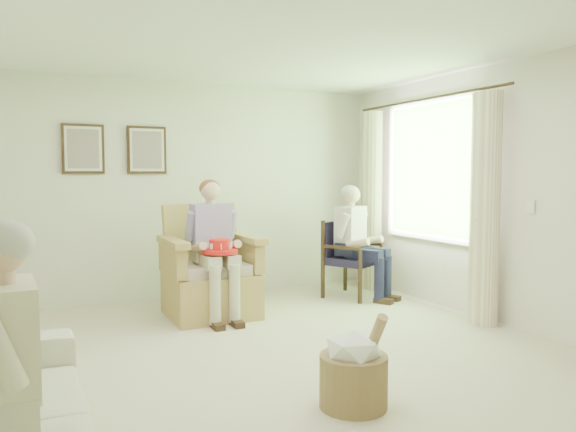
# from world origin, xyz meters

# --- Properties ---
(floor) EXTENTS (5.50, 5.50, 0.00)m
(floor) POSITION_xyz_m (0.00, 0.00, 0.00)
(floor) COLOR beige
(floor) RESTS_ON ground
(back_wall) EXTENTS (5.00, 0.04, 2.60)m
(back_wall) POSITION_xyz_m (0.00, 2.75, 1.30)
(back_wall) COLOR silver
(back_wall) RESTS_ON ground
(right_wall) EXTENTS (0.04, 5.50, 2.60)m
(right_wall) POSITION_xyz_m (2.50, 0.00, 1.30)
(right_wall) COLOR silver
(right_wall) RESTS_ON ground
(ceiling) EXTENTS (5.00, 5.50, 0.02)m
(ceiling) POSITION_xyz_m (0.00, 0.00, 2.60)
(ceiling) COLOR white
(ceiling) RESTS_ON back_wall
(window) EXTENTS (0.13, 2.50, 1.63)m
(window) POSITION_xyz_m (2.46, 1.20, 1.58)
(window) COLOR #2D6B23
(window) RESTS_ON right_wall
(curtain_left) EXTENTS (0.34, 0.34, 2.30)m
(curtain_left) POSITION_xyz_m (2.33, 0.22, 1.15)
(curtain_left) COLOR #F8E6C2
(curtain_left) RESTS_ON ground
(curtain_right) EXTENTS (0.34, 0.34, 2.30)m
(curtain_right) POSITION_xyz_m (2.33, 2.18, 1.15)
(curtain_right) COLOR #F8E6C2
(curtain_right) RESTS_ON ground
(framed_print_left) EXTENTS (0.45, 0.05, 0.55)m
(framed_print_left) POSITION_xyz_m (-1.15, 2.71, 1.78)
(framed_print_left) COLOR #382114
(framed_print_left) RESTS_ON back_wall
(framed_print_right) EXTENTS (0.45, 0.05, 0.55)m
(framed_print_right) POSITION_xyz_m (-0.45, 2.71, 1.78)
(framed_print_right) COLOR #382114
(framed_print_right) RESTS_ON back_wall
(wicker_armchair) EXTENTS (0.92, 0.91, 1.18)m
(wicker_armchair) POSITION_xyz_m (-0.01, 1.77, 0.37)
(wicker_armchair) COLOR tan
(wicker_armchair) RESTS_ON ground
(wood_armchair) EXTENTS (0.60, 0.56, 0.92)m
(wood_armchair) POSITION_xyz_m (1.83, 1.93, 0.50)
(wood_armchair) COLOR black
(wood_armchair) RESTS_ON ground
(sofa) EXTENTS (2.19, 0.85, 0.64)m
(sofa) POSITION_xyz_m (-1.95, -0.90, 0.32)
(sofa) COLOR beige
(sofa) RESTS_ON ground
(person_wicker) EXTENTS (0.40, 0.63, 1.42)m
(person_wicker) POSITION_xyz_m (-0.01, 1.62, 0.84)
(person_wicker) COLOR beige
(person_wicker) RESTS_ON ground
(person_dark) EXTENTS (0.40, 0.62, 1.34)m
(person_dark) POSITION_xyz_m (1.83, 1.78, 0.78)
(person_dark) COLOR #191937
(person_dark) RESTS_ON ground
(red_hat) EXTENTS (0.36, 0.36, 0.14)m
(red_hat) POSITION_xyz_m (-0.02, 1.41, 0.76)
(red_hat) COLOR red
(red_hat) RESTS_ON person_wicker
(hatbox) EXTENTS (0.58, 0.58, 0.65)m
(hatbox) POSITION_xyz_m (0.07, -0.92, 0.25)
(hatbox) COLOR tan
(hatbox) RESTS_ON ground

